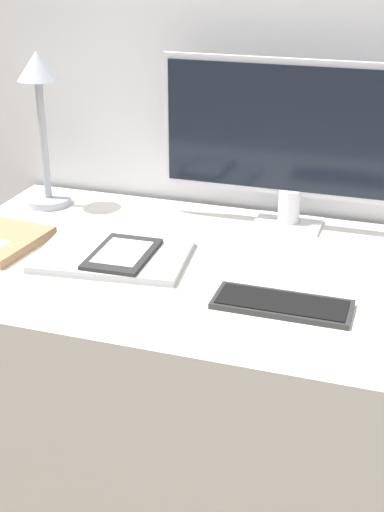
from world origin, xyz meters
name	(u,v)px	position (x,y,z in m)	size (l,w,h in m)	color
wall_back	(280,21)	(0.00, 0.58, 1.20)	(3.60, 0.05, 2.40)	silver
desk	(227,401)	(0.00, 0.16, 0.36)	(1.40, 0.74, 0.72)	silver
monitor	(294,137)	(0.07, 0.45, 0.95)	(0.66, 0.11, 0.41)	silver
keyboard	(282,304)	(0.14, 0.02, 0.73)	(0.28, 0.11, 0.01)	#282828
laptop	(113,255)	(-0.27, 0.13, 0.73)	(0.36, 0.27, 0.02)	#A3A3A8
ereader	(122,254)	(-0.24, 0.11, 0.74)	(0.14, 0.20, 0.01)	black
desk_lamp	(41,108)	(-0.58, 0.40, 0.98)	(0.12, 0.12, 0.41)	#999EA8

